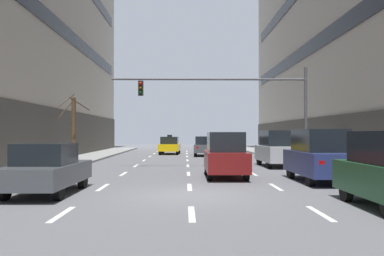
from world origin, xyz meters
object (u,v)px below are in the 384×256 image
Objects in this scene: taxi_driving_0 at (170,145)px; car_driving_3 at (205,146)px; car_driving_1 at (47,169)px; pedestrian_0 at (364,155)px; car_parked_2 at (319,156)px; car_parked_3 at (277,149)px; traffic_signal_0 at (240,97)px; car_driving_2 at (225,155)px; street_tree_0 at (73,128)px.

taxi_driving_0 reaches higher than car_driving_3.
car_driving_1 is 12.00m from pedestrian_0.
car_parked_2 reaches higher than taxi_driving_0.
pedestrian_0 is (11.63, 2.95, 0.27)m from car_driving_1.
taxi_driving_0 is 16.42m from car_parked_3.
taxi_driving_0 is at bearing 106.21° from traffic_signal_0.
pedestrian_0 is (5.35, -1.96, 0.08)m from car_driving_2.
car_parked_2 reaches higher than car_driving_1.
street_tree_0 is 18.21m from pedestrian_0.
car_parked_2 reaches higher than pedestrian_0.
traffic_signal_0 is 2.47× the size of street_tree_0.
pedestrian_0 is (8.61, -22.76, 0.27)m from taxi_driving_0.
street_tree_0 is (-2.89, 13.87, 1.52)m from car_driving_1.
car_driving_1 is 7.97m from car_driving_2.
car_parked_3 is at bearing 58.35° from car_driving_2.
taxi_driving_0 is 1.07× the size of car_driving_2.
car_driving_2 is at bearing -44.37° from street_tree_0.
car_driving_2 is at bearing 38.04° from car_driving_1.
taxi_driving_0 is at bearing 110.71° from pedestrian_0.
car_driving_3 is 19.76m from car_parked_2.
car_driving_2 is (3.25, -20.80, 0.19)m from taxi_driving_0.
car_driving_3 is at bearing -44.47° from taxi_driving_0.
car_driving_2 is 0.38× the size of traffic_signal_0.
car_parked_2 reaches higher than car_parked_3.
car_driving_3 is at bearing 105.43° from pedestrian_0.
street_tree_0 is (-12.80, 10.70, 1.27)m from car_parked_2.
car_driving_3 is 2.81× the size of pedestrian_0.
car_driving_2 is 6.93m from car_parked_3.
traffic_signal_0 is 8.60m from pedestrian_0.
traffic_signal_0 is at bearing 52.65° from car_driving_1.
taxi_driving_0 is 13.32m from street_tree_0.
car_driving_2 is at bearing 154.47° from car_parked_2.
traffic_signal_0 is 11.32m from street_tree_0.
traffic_signal_0 is 6.80× the size of pedestrian_0.
car_driving_3 is at bearing 96.28° from traffic_signal_0.
car_driving_1 is 0.98× the size of street_tree_0.
car_parked_3 is (3.64, 5.90, 0.05)m from car_driving_2.
street_tree_0 reaches higher than car_driving_1.
taxi_driving_0 is 0.97× the size of car_driving_3.
car_parked_2 reaches higher than car_driving_2.
street_tree_0 is 2.75× the size of pedestrian_0.
car_driving_1 is 1.06× the size of car_driving_2.
car_driving_2 is 0.91× the size of car_driving_3.
pedestrian_0 is at bearing -36.95° from street_tree_0.
car_parked_2 is 1.00× the size of car_parked_3.
taxi_driving_0 is 25.89m from car_driving_1.
car_parked_2 is (6.89, -22.54, 0.25)m from taxi_driving_0.
traffic_signal_0 reaches higher than car_driving_1.
car_parked_3 reaches higher than pedestrian_0.
car_driving_1 is 1.00× the size of car_parked_3.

